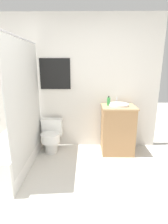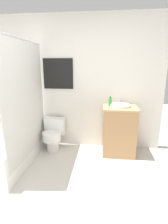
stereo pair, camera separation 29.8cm
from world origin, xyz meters
The scene contains 7 objects.
ground_plane centered at (0.00, 0.00, 0.00)m, with size 12.00×12.00×0.00m, color beige.
wall_back centered at (-0.01, 1.86, 1.25)m, with size 3.34×0.07×2.50m.
shower_area centered at (-0.88, 1.07, 0.30)m, with size 0.56×1.53×1.98m.
toilet centered at (-0.38, 1.58, 0.32)m, with size 0.40×0.48×0.61m.
vanity centered at (0.86, 1.57, 0.45)m, with size 0.61×0.51×0.90m.
sink centered at (0.86, 1.59, 0.92)m, with size 0.35×0.39×0.13m.
soap_bottle centered at (0.68, 1.60, 0.98)m, with size 0.06×0.06×0.17m.
Camera 1 is at (0.27, -1.49, 1.62)m, focal length 28.00 mm.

